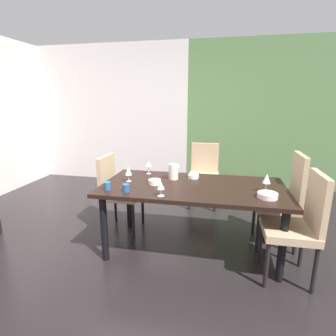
% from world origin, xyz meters
% --- Properties ---
extents(ground_plane, '(6.01, 5.26, 0.02)m').
position_xyz_m(ground_plane, '(0.00, 0.00, -0.01)').
color(ground_plane, black).
extents(back_panel_interior, '(3.14, 0.10, 2.64)m').
position_xyz_m(back_panel_interior, '(-1.44, 2.58, 1.32)').
color(back_panel_interior, silver).
rests_on(back_panel_interior, ground_plane).
extents(garden_window_panel, '(2.87, 0.10, 2.64)m').
position_xyz_m(garden_window_panel, '(1.57, 2.58, 1.32)').
color(garden_window_panel, '#577A48').
rests_on(garden_window_panel, ground_plane).
extents(dining_table, '(1.88, 0.94, 0.73)m').
position_xyz_m(dining_table, '(0.51, 0.14, 0.66)').
color(dining_table, black).
rests_on(dining_table, ground_plane).
extents(chair_left_far, '(0.45, 0.44, 0.94)m').
position_xyz_m(chair_left_far, '(-0.46, 0.44, 0.54)').
color(chair_left_far, tan).
rests_on(chair_left_far, ground_plane).
extents(chair_right_far, '(0.44, 0.44, 1.05)m').
position_xyz_m(chair_right_far, '(1.48, 0.44, 0.57)').
color(chair_right_far, tan).
rests_on(chair_right_far, ground_plane).
extents(chair_right_near, '(0.44, 0.44, 1.00)m').
position_xyz_m(chair_right_near, '(1.48, -0.15, 0.56)').
color(chair_right_near, tan).
rests_on(chair_right_near, ground_plane).
extents(chair_head_far, '(0.44, 0.45, 0.95)m').
position_xyz_m(chair_head_far, '(0.54, 1.48, 0.54)').
color(chair_head_far, tan).
rests_on(chair_head_far, ground_plane).
extents(wine_glass_west, '(0.07, 0.07, 0.16)m').
position_xyz_m(wine_glass_west, '(-0.19, 0.14, 0.85)').
color(wine_glass_west, silver).
rests_on(wine_glass_west, dining_table).
extents(wine_glass_right, '(0.07, 0.07, 0.14)m').
position_xyz_m(wine_glass_right, '(0.25, -0.23, 0.83)').
color(wine_glass_right, silver).
rests_on(wine_glass_right, dining_table).
extents(wine_glass_near_window, '(0.08, 0.08, 0.18)m').
position_xyz_m(wine_glass_near_window, '(1.21, 0.07, 0.87)').
color(wine_glass_near_window, silver).
rests_on(wine_glass_near_window, dining_table).
extents(wine_glass_south, '(0.07, 0.07, 0.16)m').
position_xyz_m(wine_glass_south, '(-0.06, 0.48, 0.86)').
color(wine_glass_south, silver).
rests_on(wine_glass_south, dining_table).
extents(serving_bowl_near_shelf, '(0.12, 0.12, 0.04)m').
position_xyz_m(serving_bowl_near_shelf, '(0.48, 0.41, 0.76)').
color(serving_bowl_near_shelf, white).
rests_on(serving_bowl_near_shelf, dining_table).
extents(serving_bowl_center, '(0.13, 0.13, 0.05)m').
position_xyz_m(serving_bowl_center, '(0.11, 0.10, 0.76)').
color(serving_bowl_center, white).
rests_on(serving_bowl_center, dining_table).
extents(serving_bowl_east, '(0.18, 0.18, 0.05)m').
position_xyz_m(serving_bowl_east, '(1.20, -0.09, 0.76)').
color(serving_bowl_east, white).
rests_on(serving_bowl_east, dining_table).
extents(cup_left, '(0.07, 0.07, 0.08)m').
position_xyz_m(cup_left, '(-0.10, -0.19, 0.77)').
color(cup_left, '#265189').
rests_on(cup_left, dining_table).
extents(cup_front, '(0.06, 0.06, 0.08)m').
position_xyz_m(cup_front, '(-0.30, -0.16, 0.77)').
color(cup_front, '#265D92').
rests_on(cup_front, dining_table).
extents(pitcher_corner, '(0.12, 0.11, 0.17)m').
position_xyz_m(pitcher_corner, '(0.27, 0.32, 0.82)').
color(pitcher_corner, silver).
rests_on(pitcher_corner, dining_table).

